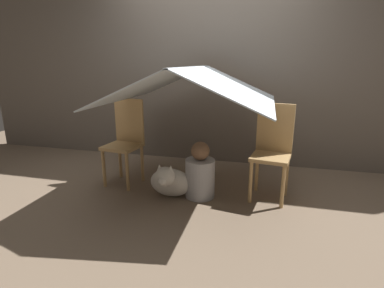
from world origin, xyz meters
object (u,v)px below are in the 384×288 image
dog (170,181)px  person_front (200,174)px  chair_right (272,148)px  chair_left (126,139)px

dog → person_front: bearing=19.4°
chair_right → dog: size_ratio=2.18×
chair_left → chair_right: same height
chair_left → dog: (0.61, -0.29, -0.33)m
chair_right → dog: bearing=-154.3°
chair_right → chair_left: bearing=-170.8°
chair_left → dog: bearing=-17.9°
chair_right → dog: chair_right is taller
chair_left → chair_right: (1.59, -0.00, 0.00)m
chair_left → person_front: size_ratio=1.63×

